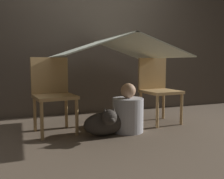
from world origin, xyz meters
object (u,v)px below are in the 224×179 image
chair_left (53,91)px  person_front (128,113)px  dog (105,123)px  chair_right (157,87)px

chair_left → person_front: size_ratio=1.52×
person_front → dog: size_ratio=1.24×
chair_left → chair_right: bearing=-7.2°
chair_right → dog: bearing=-161.1°
dog → person_front: bearing=15.8°
chair_left → person_front: 0.89m
chair_left → chair_right: 1.37m
chair_right → chair_left: bearing=175.0°
chair_right → person_front: chair_right is taller
chair_right → person_front: bearing=-156.9°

